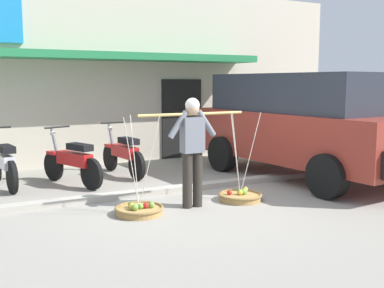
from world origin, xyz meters
TOP-DOWN VIEW (x-y plane):
  - ground_plane at (0.00, 0.00)m, footprint 90.00×90.00m
  - sidewalk_curb at (0.00, 0.70)m, footprint 20.00×0.24m
  - fruit_vendor at (-0.17, -0.34)m, footprint 1.77×0.22m
  - fruit_basket_left_side at (-1.05, -0.34)m, footprint 0.72×0.72m
  - fruit_basket_right_side at (0.72, -0.34)m, footprint 0.72×0.72m
  - motorcycle_nearest_shop at (-2.61, 2.48)m, footprint 0.54×1.82m
  - motorcycle_second_in_row at (-1.44, 2.07)m, footprint 0.77×1.73m
  - motorcycle_third_in_row at (-0.28, 2.52)m, footprint 0.54×1.82m
  - parked_truck at (2.88, 0.67)m, footprint 2.49×4.95m
  - storefront_building at (-0.12, 6.57)m, footprint 13.00×6.00m

SIDE VIEW (x-z plane):
  - ground_plane at x=0.00m, z-range 0.00..0.00m
  - sidewalk_curb at x=0.00m, z-range 0.00..0.10m
  - fruit_basket_right_side at x=0.72m, z-range -0.65..0.80m
  - fruit_basket_left_side at x=-1.05m, z-range -0.65..0.80m
  - motorcycle_nearest_shop at x=-2.61m, z-range -0.09..1.00m
  - motorcycle_second_in_row at x=-1.44m, z-range -0.09..1.00m
  - motorcycle_third_in_row at x=-0.28m, z-range -0.09..1.00m
  - fruit_vendor at x=-0.17m, z-range 0.13..1.83m
  - parked_truck at x=2.88m, z-range 0.08..2.18m
  - storefront_building at x=-0.12m, z-range 0.00..4.20m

